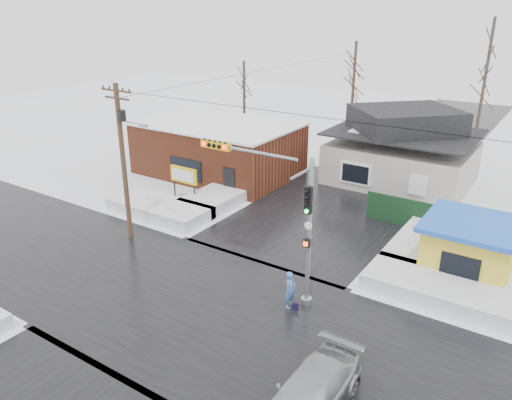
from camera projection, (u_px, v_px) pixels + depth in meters
The scene contains 20 objects.
ground at pixel (197, 307), 22.74m from camera, with size 120.00×120.00×0.00m, color white.
road_ns at pixel (197, 307), 22.73m from camera, with size 10.00×120.00×0.02m, color black.
road_ew at pixel (197, 307), 22.73m from camera, with size 120.00×10.00×0.02m, color black.
snowbank_nw at pixel (160, 208), 32.64m from camera, with size 7.00×3.00×0.80m, color white.
snowbank_ne at pixel (441, 289), 23.40m from camera, with size 7.00×3.00×0.80m, color white.
snowbank_nside_w at pixel (229, 192), 35.49m from camera, with size 3.00×8.00×0.80m, color white.
snowbank_nside_e at pixel (428, 240), 28.31m from camera, with size 3.00×8.00×0.80m, color white.
traffic_signal at pixel (278, 206), 22.12m from camera, with size 6.05×0.68×7.00m.
utility_pole at pixel (123, 154), 27.64m from camera, with size 3.15×0.44×9.00m.
brick_building at pixel (218, 148), 40.02m from camera, with size 12.20×8.20×4.12m.
marquee_sign at pixel (184, 176), 34.01m from camera, with size 2.20×0.21×2.55m.
house at pixel (403, 149), 37.81m from camera, with size 10.40×8.40×5.76m.
kiosk at pixel (470, 248), 25.08m from camera, with size 4.60×4.60×2.88m.
fence at pixel (430, 218), 29.93m from camera, with size 8.00×0.12×1.80m, color black.
tree_far_left at pixel (355, 66), 42.03m from camera, with size 3.00×3.00×10.00m.
tree_far_mid at pixel (490, 51), 37.86m from camera, with size 3.00×3.00×12.00m.
tree_far_west at pixel (244, 79), 46.19m from camera, with size 3.00×3.00×8.00m.
pedestrian at pixel (290, 290), 22.44m from camera, with size 0.65×0.42×1.77m, color #4370BB.
car at pixel (311, 394), 16.67m from camera, with size 2.08×5.11×1.48m, color #A0A2A7.
shopping_bag at pixel (295, 307), 22.46m from camera, with size 0.28×0.12×0.35m, color black.
Camera 1 is at (12.90, -14.66, 12.92)m, focal length 35.00 mm.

